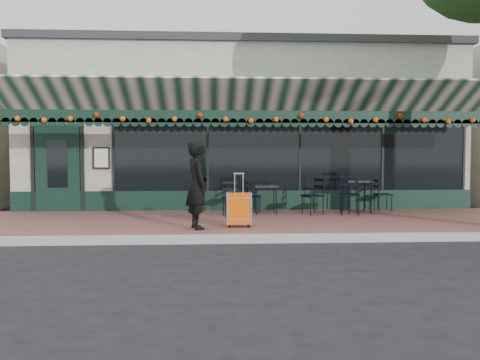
{
  "coord_description": "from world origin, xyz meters",
  "views": [
    {
      "loc": [
        -0.94,
        -9.15,
        1.62
      ],
      "look_at": [
        -0.3,
        1.6,
        1.05
      ],
      "focal_mm": 38.0,
      "sensor_mm": 36.0,
      "label": 1
    }
  ],
  "objects": [
    {
      "name": "sidewalk",
      "position": [
        0.0,
        2.0,
        0.07
      ],
      "size": [
        18.0,
        4.0,
        0.15
      ],
      "primitive_type": "cube",
      "color": "brown",
      "rests_on": "ground"
    },
    {
      "name": "curb",
      "position": [
        0.0,
        -0.08,
        0.07
      ],
      "size": [
        18.0,
        0.16,
        0.15
      ],
      "primitive_type": "cube",
      "color": "#9E9E99",
      "rests_on": "ground"
    },
    {
      "name": "chair_b_front",
      "position": [
        -0.44,
        2.63,
        0.56
      ],
      "size": [
        0.46,
        0.46,
        0.82
      ],
      "primitive_type": null,
      "rotation": [
        0.0,
        0.0,
        0.14
      ],
      "color": "black",
      "rests_on": "sidewalk"
    },
    {
      "name": "cafe_table_b",
      "position": [
        0.41,
        3.08,
        0.77
      ],
      "size": [
        0.56,
        0.56,
        0.69
      ],
      "color": "black",
      "rests_on": "sidewalk"
    },
    {
      "name": "ground",
      "position": [
        0.0,
        0.0,
        0.0
      ],
      "size": [
        80.0,
        80.0,
        0.0
      ],
      "primitive_type": "plane",
      "color": "black",
      "rests_on": "ground"
    },
    {
      "name": "suitcase",
      "position": [
        -0.37,
        0.89,
        0.51
      ],
      "size": [
        0.47,
        0.27,
        1.07
      ],
      "rotation": [
        0.0,
        0.0,
        0.02
      ],
      "color": "#E35207",
      "rests_on": "sidewalk"
    },
    {
      "name": "chair_a_left",
      "position": [
        1.52,
        2.88,
        0.59
      ],
      "size": [
        0.58,
        0.58,
        0.88
      ],
      "primitive_type": null,
      "rotation": [
        0.0,
        0.0,
        -1.17
      ],
      "color": "black",
      "rests_on": "sidewalk"
    },
    {
      "name": "chair_b_left",
      "position": [
        -0.34,
        3.23,
        0.59
      ],
      "size": [
        0.44,
        0.44,
        0.88
      ],
      "primitive_type": null,
      "rotation": [
        0.0,
        0.0,
        -1.58
      ],
      "color": "black",
      "rests_on": "sidewalk"
    },
    {
      "name": "cafe_table_a",
      "position": [
        2.71,
        3.24,
        0.87
      ],
      "size": [
        0.65,
        0.65,
        0.8
      ],
      "color": "black",
      "rests_on": "sidewalk"
    },
    {
      "name": "chair_a_right",
      "position": [
        3.48,
        3.55,
        0.56
      ],
      "size": [
        0.42,
        0.42,
        0.82
      ],
      "primitive_type": null,
      "rotation": [
        0.0,
        0.0,
        1.6
      ],
      "color": "black",
      "rests_on": "sidewalk"
    },
    {
      "name": "restaurant_building",
      "position": [
        0.0,
        7.84,
        2.27
      ],
      "size": [
        12.0,
        9.6,
        4.5
      ],
      "color": "gray",
      "rests_on": "ground"
    },
    {
      "name": "chair_b_right",
      "position": [
        0.13,
        3.39,
        0.54
      ],
      "size": [
        0.46,
        0.46,
        0.77
      ],
      "primitive_type": null,
      "rotation": [
        0.0,
        0.0,
        1.36
      ],
      "color": "black",
      "rests_on": "sidewalk"
    },
    {
      "name": "woman",
      "position": [
        -1.19,
        0.69,
        1.01
      ],
      "size": [
        0.58,
        0.72,
        1.72
      ],
      "primitive_type": "imported",
      "rotation": [
        0.0,
        0.0,
        1.88
      ],
      "color": "black",
      "rests_on": "sidewalk"
    },
    {
      "name": "chair_a_front",
      "position": [
        2.38,
        2.71,
        0.62
      ],
      "size": [
        0.55,
        0.55,
        0.94
      ],
      "primitive_type": null,
      "rotation": [
        0.0,
        0.0,
        -0.19
      ],
      "color": "black",
      "rests_on": "sidewalk"
    }
  ]
}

